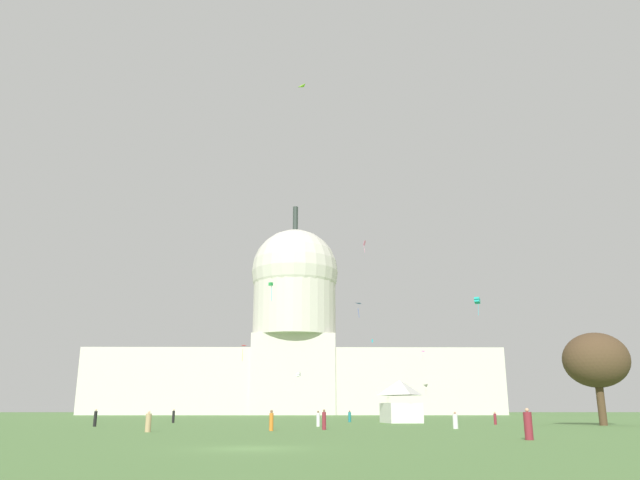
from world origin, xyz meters
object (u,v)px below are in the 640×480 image
Objects in this scene: person_olive_front_left at (527,419)px; kite_green_mid at (271,285)px; person_black_front_center at (95,418)px; kite_pink_high at (365,244)px; person_maroon_near_tree_west at (495,419)px; kite_blue_mid at (360,305)px; kite_turquoise_mid at (477,301)px; kite_white_low at (298,375)px; tree_east_near at (596,360)px; person_white_lawn_far_left at (455,421)px; kite_lime_high at (304,89)px; kite_cyan_mid at (372,341)px; kite_magenta_low at (424,354)px; event_tent at (400,401)px; person_maroon_lawn_far_right at (528,425)px; person_teal_back_left at (350,417)px; person_maroon_mid_center at (324,420)px; person_white_edge_west at (318,419)px; person_tan_aisle_center at (148,422)px; capitol_building at (294,342)px; person_black_back_center at (173,417)px; person_orange_back_right at (271,421)px; kite_red_low at (243,348)px.

kite_green_mid reaches higher than person_olive_front_left.
kite_pink_high reaches higher than person_black_front_center.
kite_blue_mid reaches higher than person_maroon_near_tree_west.
kite_green_mid is at bearing -132.48° from kite_turquoise_mid.
kite_white_low is (-13.56, -9.14, -15.93)m from kite_blue_mid.
tree_east_near is 11.51m from person_olive_front_left.
person_white_lawn_far_left is 65.14m from kite_lime_high.
kite_blue_mid is 22.93m from kite_cyan_mid.
kite_magenta_low is 59.99m from kite_turquoise_mid.
person_white_lawn_far_left is at bearing 10.92° from kite_cyan_mid.
person_olive_front_left is at bearing -63.48° from event_tent.
person_maroon_lawn_far_right reaches higher than person_maroon_near_tree_west.
person_maroon_near_tree_west is at bearing 16.20° from kite_cyan_mid.
event_tent is 8.40× the size of kite_cyan_mid.
person_maroon_mid_center is at bearing -26.70° from person_teal_back_left.
person_maroon_mid_center is (-4.23, -33.14, 0.08)m from person_teal_back_left.
kite_white_low is (19.63, 61.98, 7.78)m from person_black_front_center.
kite_white_low is (-3.34, 62.25, 7.88)m from person_white_edge_west.
person_maroon_mid_center is 0.97× the size of person_black_front_center.
kite_green_mid reaches higher than person_black_front_center.
kite_magenta_low reaches higher than person_tan_aisle_center.
event_tent is at bearing 73.51° from person_white_edge_west.
capitol_building is 144.70× the size of kite_white_low.
kite_cyan_mid reaches higher than event_tent.
capitol_building is 143.28m from person_white_edge_west.
kite_blue_mid is 22.83m from kite_white_low.
event_tent is 21.09m from person_white_edge_west.
person_maroon_near_tree_west is at bearing 27.86° from person_teal_back_left.
kite_lime_high is (5.96, -16.71, 30.26)m from kite_green_mid.
kite_blue_mid reaches higher than person_maroon_lawn_far_right.
person_olive_front_left is (40.86, -16.96, -0.12)m from person_black_back_center.
person_maroon_lawn_far_right reaches higher than person_tan_aisle_center.
kite_turquoise_mid reaches higher than kite_green_mid.
kite_cyan_mid reaches higher than person_maroon_mid_center.
person_maroon_near_tree_west is 22.12m from person_white_edge_west.
person_tan_aisle_center is at bearing -159.04° from person_maroon_lawn_far_right.
tree_east_near is at bearing -154.71° from person_maroon_near_tree_west.
person_olive_front_left is at bearing -73.20° from kite_turquoise_mid.
kite_turquoise_mid is (23.10, -13.09, -1.25)m from kite_blue_mid.
person_maroon_lawn_far_right is 1.31× the size of kite_lime_high.
tree_east_near is 6.11× the size of person_orange_back_right.
person_maroon_near_tree_west is at bearing 167.95° from kite_green_mid.
person_orange_back_right is 1.90× the size of kite_cyan_mid.
kite_white_low is at bearing -107.77° from person_olive_front_left.
person_olive_front_left is 1.60× the size of kite_white_low.
capitol_building is 86.34× the size of person_white_edge_west.
kite_turquoise_mid reaches higher than kite_magenta_low.
kite_blue_mid is at bearing 139.16° from person_maroon_lawn_far_right.
person_olive_front_left is 100.88m from kite_red_low.
kite_blue_mid is (16.77, -69.88, 0.83)m from capitol_building.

